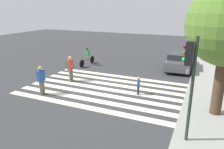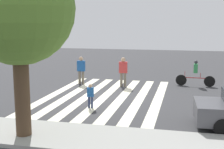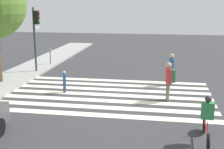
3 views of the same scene
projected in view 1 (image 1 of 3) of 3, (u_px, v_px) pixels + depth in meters
ground_plane at (104, 89)px, 14.24m from camera, size 60.00×60.00×0.00m
sidewalk_curb at (208, 104)px, 11.81m from camera, size 36.00×2.50×0.14m
crosswalk_stripes at (104, 89)px, 14.24m from camera, size 6.21×10.00×0.01m
traffic_light at (190, 71)px, 7.77m from camera, size 0.60×0.50×4.18m
pedestrian_adult_yellow_jacket at (70, 67)px, 15.43m from camera, size 0.53×0.45×1.82m
pedestrian_child_with_backpack at (138, 85)px, 13.10m from camera, size 0.34×0.24×1.14m
pedestrian_adult_tall_backpack at (41, 79)px, 13.06m from camera, size 0.49×0.26×1.78m
cyclist_far_lane at (87, 56)px, 19.73m from camera, size 2.40×0.41×1.63m
car_parked_far_curb at (179, 60)px, 18.60m from camera, size 4.75×2.28×1.43m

